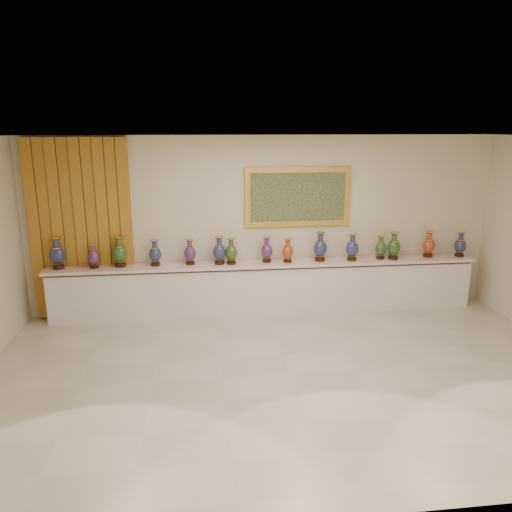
{
  "coord_description": "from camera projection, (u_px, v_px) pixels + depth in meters",
  "views": [
    {
      "loc": [
        -1.15,
        -5.82,
        3.14
      ],
      "look_at": [
        -0.25,
        1.7,
        1.16
      ],
      "focal_mm": 35.0,
      "sensor_mm": 36.0,
      "label": 1
    }
  ],
  "objects": [
    {
      "name": "ground",
      "position": [
        290.0,
        374.0,
        6.52
      ],
      "size": [
        8.0,
        8.0,
        0.0
      ],
      "primitive_type": "plane",
      "color": "beige",
      "rests_on": "ground"
    },
    {
      "name": "room",
      "position": [
        117.0,
        224.0,
        8.18
      ],
      "size": [
        8.0,
        8.0,
        8.0
      ],
      "color": "beige",
      "rests_on": "ground"
    },
    {
      "name": "counter",
      "position": [
        266.0,
        288.0,
        8.59
      ],
      "size": [
        7.28,
        0.48,
        0.9
      ],
      "color": "white",
      "rests_on": "ground"
    },
    {
      "name": "vase_0",
      "position": [
        57.0,
        255.0,
        8.03
      ],
      "size": [
        0.26,
        0.26,
        0.52
      ],
      "rotation": [
        0.0,
        0.0,
        0.09
      ],
      "color": "black",
      "rests_on": "counter"
    },
    {
      "name": "vase_1",
      "position": [
        94.0,
        257.0,
        8.07
      ],
      "size": [
        0.2,
        0.2,
        0.4
      ],
      "rotation": [
        0.0,
        0.0,
        -0.11
      ],
      "color": "black",
      "rests_on": "counter"
    },
    {
      "name": "vase_2",
      "position": [
        120.0,
        253.0,
        8.14
      ],
      "size": [
        0.3,
        0.3,
        0.51
      ],
      "rotation": [
        0.0,
        0.0,
        -0.34
      ],
      "color": "black",
      "rests_on": "counter"
    },
    {
      "name": "vase_3",
      "position": [
        155.0,
        254.0,
        8.22
      ],
      "size": [
        0.21,
        0.21,
        0.43
      ],
      "rotation": [
        0.0,
        0.0,
        0.03
      ],
      "color": "black",
      "rests_on": "counter"
    },
    {
      "name": "vase_4",
      "position": [
        190.0,
        253.0,
        8.29
      ],
      "size": [
        0.26,
        0.26,
        0.43
      ],
      "rotation": [
        0.0,
        0.0,
        0.43
      ],
      "color": "black",
      "rests_on": "counter"
    },
    {
      "name": "vase_5",
      "position": [
        219.0,
        252.0,
        8.3
      ],
      "size": [
        0.26,
        0.26,
        0.47
      ],
      "rotation": [
        0.0,
        0.0,
        0.24
      ],
      "color": "black",
      "rests_on": "counter"
    },
    {
      "name": "vase_6",
      "position": [
        231.0,
        252.0,
        8.31
      ],
      "size": [
        0.25,
        0.25,
        0.44
      ],
      "rotation": [
        0.0,
        0.0,
        0.28
      ],
      "color": "black",
      "rests_on": "counter"
    },
    {
      "name": "vase_7",
      "position": [
        267.0,
        251.0,
        8.43
      ],
      "size": [
        0.26,
        0.26,
        0.43
      ],
      "rotation": [
        0.0,
        0.0,
        0.42
      ],
      "color": "black",
      "rests_on": "counter"
    },
    {
      "name": "vase_8",
      "position": [
        288.0,
        252.0,
        8.42
      ],
      "size": [
        0.2,
        0.2,
        0.4
      ],
      "rotation": [
        0.0,
        0.0,
        0.09
      ],
      "color": "black",
      "rests_on": "counter"
    },
    {
      "name": "vase_9",
      "position": [
        320.0,
        248.0,
        8.5
      ],
      "size": [
        0.3,
        0.3,
        0.5
      ],
      "rotation": [
        0.0,
        0.0,
        0.39
      ],
      "color": "black",
      "rests_on": "counter"
    },
    {
      "name": "vase_10",
      "position": [
        352.0,
        248.0,
        8.54
      ],
      "size": [
        0.27,
        0.27,
        0.46
      ],
      "rotation": [
        0.0,
        0.0,
        -0.33
      ],
      "color": "black",
      "rests_on": "counter"
    },
    {
      "name": "vase_11",
      "position": [
        381.0,
        249.0,
        8.63
      ],
      "size": [
        0.22,
        0.22,
        0.41
      ],
      "rotation": [
        0.0,
        0.0,
        0.15
      ],
      "color": "black",
      "rests_on": "counter"
    },
    {
      "name": "vase_12",
      "position": [
        394.0,
        247.0,
        8.62
      ],
      "size": [
        0.27,
        0.27,
        0.47
      ],
      "rotation": [
        0.0,
        0.0,
        -0.26
      ],
      "color": "black",
      "rests_on": "counter"
    },
    {
      "name": "vase_13",
      "position": [
        429.0,
        245.0,
        8.77
      ],
      "size": [
        0.22,
        0.22,
        0.46
      ],
      "rotation": [
        0.0,
        0.0,
        -0.02
      ],
      "color": "black",
      "rests_on": "counter"
    },
    {
      "name": "vase_14",
      "position": [
        460.0,
        245.0,
        8.79
      ],
      "size": [
        0.21,
        0.21,
        0.45
      ],
      "rotation": [
        0.0,
        0.0,
        -0.01
      ],
      "color": "black",
      "rests_on": "counter"
    },
    {
      "name": "label_card",
      "position": [
        169.0,
        267.0,
        8.15
      ],
      "size": [
        0.1,
        0.06,
        0.0
      ],
      "primitive_type": "cube",
      "color": "white",
      "rests_on": "counter"
    }
  ]
}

